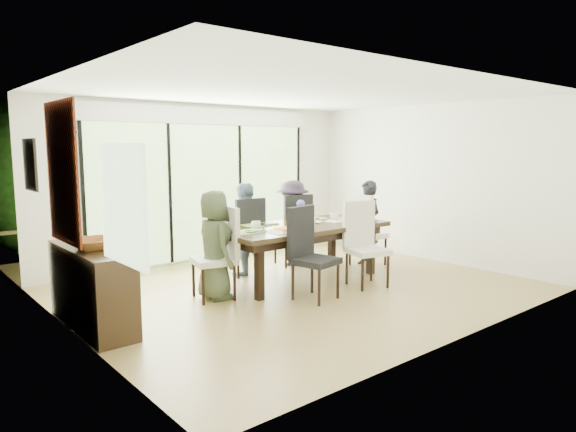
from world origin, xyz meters
TOP-DOWN VIEW (x-y plane):
  - floor at (0.00, 0.00)m, footprint 6.00×5.00m
  - ceiling at (0.00, 0.00)m, footprint 6.00×5.00m
  - wall_back at (0.00, 2.51)m, footprint 6.00×0.02m
  - wall_front at (0.00, -2.51)m, footprint 6.00×0.02m
  - wall_left at (-3.01, 0.00)m, footprint 0.02×5.00m
  - wall_right at (3.01, 0.00)m, footprint 0.02×5.00m
  - glass_doors at (0.00, 2.47)m, footprint 4.20×0.02m
  - blinds_header at (0.00, 2.46)m, footprint 4.40×0.06m
  - mullion_a at (-2.10, 2.46)m, footprint 0.05×0.04m
  - mullion_b at (-0.70, 2.46)m, footprint 0.05×0.04m
  - mullion_c at (0.70, 2.46)m, footprint 0.05×0.04m
  - mullion_d at (2.10, 2.46)m, footprint 0.05×0.04m
  - side_window at (-2.97, -1.20)m, footprint 0.02×0.90m
  - deck at (0.00, 3.40)m, footprint 6.00×1.80m
  - rail_top at (0.00, 4.20)m, footprint 6.00×0.08m
  - foliage_left at (-1.80, 5.20)m, footprint 3.20×3.20m
  - foliage_mid at (0.40, 5.80)m, footprint 4.00×4.00m
  - foliage_right at (2.20, 5.00)m, footprint 2.80×2.80m
  - foliage_far at (-0.60, 6.50)m, footprint 3.60×3.60m
  - table_top at (0.32, 0.35)m, footprint 2.65×1.21m
  - table_apron at (0.32, 0.35)m, footprint 2.43×0.99m
  - table_leg_fl at (-0.76, -0.08)m, footprint 0.10×0.10m
  - table_leg_fr at (1.40, -0.08)m, footprint 0.10×0.10m
  - table_leg_bl at (-0.76, 0.78)m, footprint 0.10×0.10m
  - table_leg_br at (1.40, 0.78)m, footprint 0.10×0.10m
  - chair_left_end at (-1.18, 0.35)m, footprint 0.61×0.61m
  - chair_right_end at (1.82, 0.35)m, footprint 0.54×0.54m
  - chair_far_left at (-0.13, 1.20)m, footprint 0.54×0.54m
  - chair_far_right at (0.87, 1.20)m, footprint 0.61×0.61m
  - chair_near_left at (-0.18, -0.52)m, footprint 0.60×0.60m
  - chair_near_right at (0.82, -0.52)m, footprint 0.62×0.62m
  - person_left_end at (-1.16, 0.35)m, footprint 0.51×0.72m
  - person_right_end at (1.80, 0.35)m, footprint 0.50×0.71m
  - person_far_left at (-0.13, 1.18)m, footprint 0.67×0.43m
  - person_far_right at (0.87, 1.18)m, footprint 0.73×0.54m
  - placemat_left at (-0.63, 0.35)m, footprint 0.49×0.35m
  - placemat_right at (1.27, 0.35)m, footprint 0.49×0.35m
  - placemat_far_l at (-0.13, 0.75)m, footprint 0.49×0.35m
  - placemat_far_r at (0.87, 0.75)m, footprint 0.49×0.35m
  - placemat_paper at (-0.23, 0.05)m, footprint 0.49×0.35m
  - tablet_far_l at (-0.03, 0.70)m, footprint 0.29×0.20m
  - tablet_far_r at (0.82, 0.70)m, footprint 0.26×0.19m
  - papers at (1.02, 0.30)m, footprint 0.33×0.24m
  - platter_base at (-0.23, 0.05)m, footprint 0.29×0.29m
  - platter_snacks at (-0.23, 0.05)m, footprint 0.22×0.22m
  - vase at (0.37, 0.40)m, footprint 0.09×0.09m
  - hyacinth_stems at (0.37, 0.40)m, footprint 0.04×0.04m
  - hyacinth_blooms at (0.37, 0.40)m, footprint 0.12×0.12m
  - laptop at (-0.53, 0.25)m, footprint 0.39×0.28m
  - cup_a at (-0.38, 0.50)m, footprint 0.19×0.19m
  - cup_b at (0.47, 0.25)m, footprint 0.12×0.12m
  - cup_c at (1.12, 0.45)m, footprint 0.19×0.19m
  - book at (0.57, 0.40)m, footprint 0.25×0.29m
  - sideboard at (-2.76, 0.30)m, footprint 0.44×1.58m
  - bowl at (-2.76, 0.20)m, footprint 0.47×0.47m
  - candlestick_base at (-2.76, 0.65)m, footprint 0.10×0.10m
  - candlestick_shaft at (-2.76, 0.65)m, footprint 0.02×0.02m
  - candlestick_pan at (-2.76, 0.65)m, footprint 0.10×0.10m
  - candle at (-2.76, 0.65)m, footprint 0.04×0.04m
  - tapestry at (-2.97, 0.40)m, footprint 0.02×1.00m
  - art_frame at (-2.97, 1.70)m, footprint 0.03×0.55m
  - art_canvas at (-2.95, 1.70)m, footprint 0.01×0.45m

SIDE VIEW (x-z plane):
  - deck at x=0.00m, z-range -0.10..0.00m
  - floor at x=0.00m, z-range -0.01..0.00m
  - table_leg_fl at x=-0.76m, z-range 0.00..0.76m
  - table_leg_fr at x=1.40m, z-range 0.00..0.76m
  - table_leg_bl at x=-0.76m, z-range 0.00..0.76m
  - table_leg_br at x=1.40m, z-range 0.00..0.76m
  - sideboard at x=-2.76m, z-range 0.00..0.89m
  - rail_top at x=0.00m, z-range 0.52..0.58m
  - chair_left_end at x=-1.18m, z-range 0.00..1.21m
  - chair_right_end at x=1.82m, z-range 0.00..1.21m
  - chair_far_left at x=-0.13m, z-range 0.00..1.21m
  - chair_far_right at x=0.87m, z-range 0.00..1.21m
  - chair_near_left at x=-0.18m, z-range 0.00..1.21m
  - chair_near_right at x=0.82m, z-range 0.00..1.21m
  - table_apron at x=0.32m, z-range 0.64..0.75m
  - person_left_end at x=-1.16m, z-range 0.00..1.42m
  - person_right_end at x=1.80m, z-range 0.00..1.42m
  - person_far_left at x=-0.13m, z-range 0.00..1.42m
  - person_far_right at x=0.87m, z-range 0.00..1.42m
  - table_top at x=0.32m, z-range 0.76..0.83m
  - papers at x=1.02m, z-range 0.83..0.83m
  - placemat_left at x=-0.63m, z-range 0.83..0.83m
  - placemat_right at x=1.27m, z-range 0.83..0.83m
  - placemat_far_l at x=-0.13m, z-range 0.83..0.83m
  - placemat_far_r at x=0.87m, z-range 0.83..0.83m
  - placemat_paper at x=-0.23m, z-range 0.83..0.83m
  - book at x=0.57m, z-range 0.83..0.85m
  - tablet_far_r at x=0.82m, z-range 0.83..0.84m
  - tablet_far_l at x=-0.03m, z-range 0.83..0.85m
  - laptop at x=-0.53m, z-range 0.83..0.86m
  - platter_base at x=-0.23m, z-range 0.83..0.86m
  - platter_snacks at x=-0.23m, z-range 0.86..0.87m
  - cup_b at x=0.47m, z-range 0.83..0.93m
  - cup_a at x=-0.38m, z-range 0.83..0.93m
  - cup_c at x=1.12m, z-range 0.83..0.93m
  - vase at x=0.37m, z-range 0.83..0.96m
  - candlestick_base at x=-2.76m, z-range 0.89..0.93m
  - bowl at x=-2.76m, z-range 0.89..1.00m
  - hyacinth_stems at x=0.37m, z-range 0.94..1.11m
  - hyacinth_blooms at x=0.37m, z-range 1.08..1.20m
  - glass_doors at x=0.00m, z-range 0.05..2.35m
  - mullion_a at x=-2.10m, z-range 0.05..2.35m
  - mullion_b at x=-0.70m, z-range 0.05..2.35m
  - mullion_c at x=0.70m, z-range 0.05..2.35m
  - mullion_d at x=2.10m, z-range 0.05..2.35m
  - foliage_right at x=2.20m, z-range -0.14..2.66m
  - wall_back at x=0.00m, z-range 0.00..2.70m
  - wall_front at x=0.00m, z-range 0.00..2.70m
  - wall_left at x=-3.01m, z-range 0.00..2.70m
  - wall_right at x=3.01m, z-range 0.00..2.70m
  - foliage_left at x=-1.80m, z-range -0.16..3.04m
  - side_window at x=-2.97m, z-range 1.00..2.00m
  - candlestick_shaft at x=-2.76m, z-range 0.91..2.14m
  - foliage_far at x=-0.60m, z-range -0.18..3.42m
  - tapestry at x=-2.97m, z-range 0.95..2.45m
  - art_frame at x=-2.97m, z-range 1.42..2.08m
  - art_canvas at x=-2.95m, z-range 1.48..2.02m
  - foliage_mid at x=0.40m, z-range -0.20..3.80m
  - candlestick_pan at x=-2.76m, z-range 2.12..2.15m
  - candle at x=-2.76m, z-range 2.15..2.24m
  - blinds_header at x=0.00m, z-range 2.36..2.64m
  - ceiling at x=0.00m, z-range 2.70..2.71m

